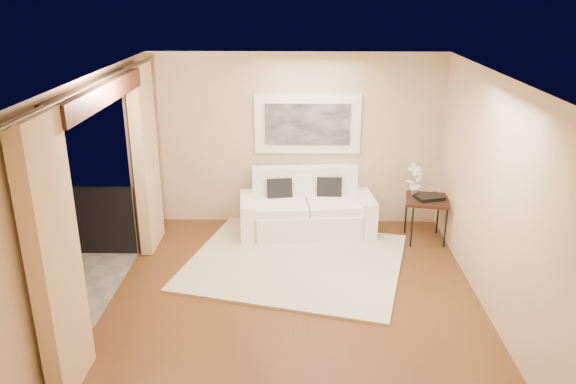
{
  "coord_description": "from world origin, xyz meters",
  "views": [
    {
      "loc": [
        0.05,
        -5.95,
        3.59
      ],
      "look_at": [
        -0.1,
        0.99,
        1.05
      ],
      "focal_mm": 35.0,
      "sensor_mm": 36.0,
      "label": 1
    }
  ],
  "objects_px": {
    "bistro_table": "(1,263)",
    "balcony_chair_near": "(43,288)",
    "sofa": "(306,210)",
    "side_table": "(427,202)",
    "balcony_chair_far": "(7,252)",
    "orchid": "(415,179)"
  },
  "relations": [
    {
      "from": "sofa",
      "to": "side_table",
      "type": "bearing_deg",
      "value": -14.86
    },
    {
      "from": "orchid",
      "to": "bistro_table",
      "type": "distance_m",
      "value": 5.61
    },
    {
      "from": "bistro_table",
      "to": "sofa",
      "type": "bearing_deg",
      "value": 32.79
    },
    {
      "from": "sofa",
      "to": "balcony_chair_far",
      "type": "height_order",
      "value": "balcony_chair_far"
    },
    {
      "from": "side_table",
      "to": "balcony_chair_far",
      "type": "xyz_separation_m",
      "value": [
        -5.41,
        -1.73,
        -0.03
      ]
    },
    {
      "from": "orchid",
      "to": "balcony_chair_near",
      "type": "bearing_deg",
      "value": -149.74
    },
    {
      "from": "sofa",
      "to": "side_table",
      "type": "xyz_separation_m",
      "value": [
        1.77,
        -0.29,
        0.26
      ]
    },
    {
      "from": "bistro_table",
      "to": "balcony_chair_near",
      "type": "distance_m",
      "value": 0.82
    },
    {
      "from": "bistro_table",
      "to": "balcony_chair_near",
      "type": "relative_size",
      "value": 0.74
    },
    {
      "from": "side_table",
      "to": "orchid",
      "type": "relative_size",
      "value": 1.43
    },
    {
      "from": "balcony_chair_far",
      "to": "balcony_chair_near",
      "type": "xyz_separation_m",
      "value": [
        0.76,
        -0.74,
        -0.06
      ]
    },
    {
      "from": "sofa",
      "to": "balcony_chair_near",
      "type": "distance_m",
      "value": 3.99
    },
    {
      "from": "bistro_table",
      "to": "balcony_chair_far",
      "type": "relative_size",
      "value": 0.67
    },
    {
      "from": "balcony_chair_near",
      "to": "bistro_table",
      "type": "bearing_deg",
      "value": 152.23
    },
    {
      "from": "side_table",
      "to": "balcony_chair_far",
      "type": "bearing_deg",
      "value": -162.32
    },
    {
      "from": "side_table",
      "to": "balcony_chair_near",
      "type": "xyz_separation_m",
      "value": [
        -4.66,
        -2.47,
        -0.08
      ]
    },
    {
      "from": "orchid",
      "to": "bistro_table",
      "type": "relative_size",
      "value": 0.73
    },
    {
      "from": "sofa",
      "to": "side_table",
      "type": "height_order",
      "value": "sofa"
    },
    {
      "from": "orchid",
      "to": "balcony_chair_far",
      "type": "xyz_separation_m",
      "value": [
        -5.25,
        -1.88,
        -0.33
      ]
    },
    {
      "from": "orchid",
      "to": "side_table",
      "type": "bearing_deg",
      "value": -41.91
    },
    {
      "from": "side_table",
      "to": "bistro_table",
      "type": "bearing_deg",
      "value": -159.38
    },
    {
      "from": "bistro_table",
      "to": "balcony_chair_near",
      "type": "height_order",
      "value": "balcony_chair_near"
    }
  ]
}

